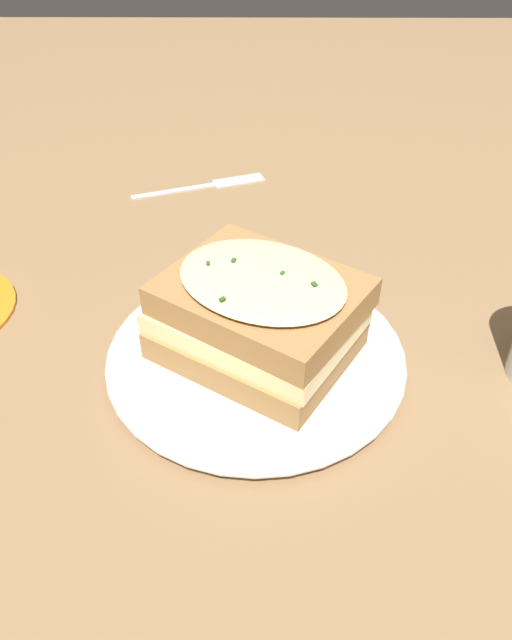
{
  "coord_description": "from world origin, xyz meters",
  "views": [
    {
      "loc": [
        0.01,
        0.39,
        0.37
      ],
      "look_at": [
        0.01,
        -0.01,
        0.05
      ],
      "focal_mm": 35.0,
      "sensor_mm": 36.0,
      "label": 1
    }
  ],
  "objects": [
    {
      "name": "ground_plane",
      "position": [
        0.0,
        0.0,
        0.0
      ],
      "size": [
        2.4,
        2.4,
        0.0
      ],
      "primitive_type": "plane",
      "color": "olive"
    },
    {
      "name": "dinner_plate",
      "position": [
        0.01,
        -0.01,
        0.01
      ],
      "size": [
        0.26,
        0.26,
        0.02
      ],
      "color": "white",
      "rests_on": "ground_plane"
    },
    {
      "name": "sandwich",
      "position": [
        0.01,
        -0.01,
        0.06
      ],
      "size": [
        0.2,
        0.19,
        0.08
      ],
      "rotation": [
        0.0,
        0.0,
        2.58
      ],
      "color": "#A37542",
      "rests_on": "dinner_plate"
    },
    {
      "name": "fork",
      "position": [
        0.07,
        -0.35,
        0.0
      ],
      "size": [
        0.17,
        0.07,
        0.0
      ],
      "rotation": [
        0.0,
        0.0,
        1.92
      ],
      "color": "silver",
      "rests_on": "ground_plane"
    }
  ]
}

